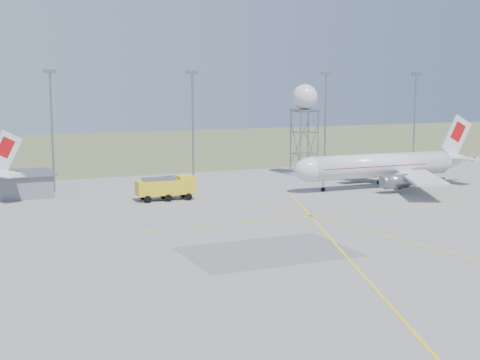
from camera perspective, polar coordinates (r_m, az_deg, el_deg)
name	(u,v)px	position (r m, az deg, el deg)	size (l,w,h in m)	color
grass_strip	(138,147)	(196.45, -8.66, 2.82)	(400.00, 120.00, 0.03)	#516638
mast_a	(52,121)	(116.03, -15.77, 4.90)	(2.20, 0.50, 20.50)	slate
mast_b	(193,118)	(122.15, -4.05, 5.34)	(2.20, 0.50, 20.50)	slate
mast_c	(325,115)	(134.30, 7.30, 5.55)	(2.20, 0.50, 20.50)	slate
mast_d	(415,113)	(146.92, 14.69, 5.57)	(2.20, 0.50, 20.50)	slate
taxi_sign_near	(451,159)	(162.36, 17.54, 1.73)	(1.60, 0.17, 1.20)	black
taxi_sign_far	(474,158)	(167.06, 19.34, 1.82)	(1.60, 0.17, 1.20)	black
airliner_main	(383,166)	(120.18, 12.11, 1.19)	(36.94, 35.96, 12.58)	silver
radar_tower	(304,124)	(133.67, 5.52, 4.74)	(5.00, 5.00, 18.10)	slate
fire_truck	(167,189)	(105.76, -6.23, -0.75)	(9.35, 4.06, 3.68)	yellow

